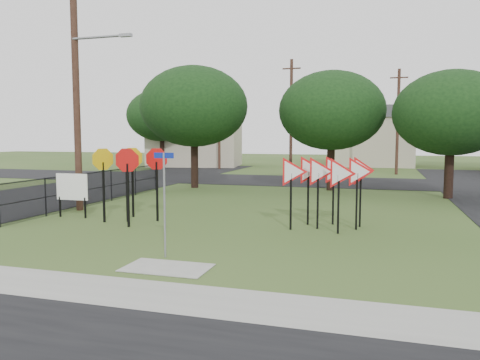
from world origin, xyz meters
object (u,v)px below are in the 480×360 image
Objects in this scene: street_name_sign at (164,197)px; info_board at (72,189)px; stop_sign_cluster at (129,167)px; yield_sign_cluster at (330,175)px.

info_board is (-5.98, 4.37, -0.44)m from street_name_sign.
street_name_sign is at bearing -50.95° from stop_sign_cluster.
street_name_sign is at bearing -36.18° from info_board.
info_board is (-2.56, 0.16, -0.86)m from stop_sign_cluster.
yield_sign_cluster is (7.01, 0.84, -0.16)m from stop_sign_cluster.
street_name_sign is 5.44m from stop_sign_cluster.
stop_sign_cluster is 1.60× the size of info_board.
yield_sign_cluster is at bearing 54.55° from street_name_sign.
info_board is at bearing 143.82° from street_name_sign.
yield_sign_cluster is at bearing 4.06° from info_board.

